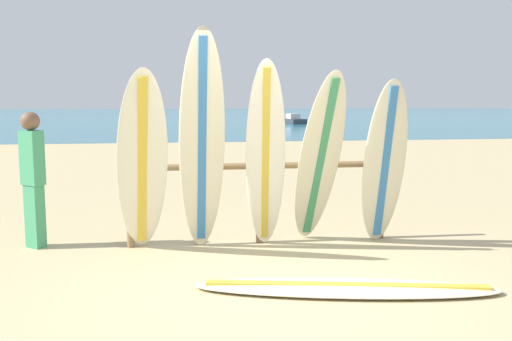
# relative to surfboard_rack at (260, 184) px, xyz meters

# --- Properties ---
(ground_plane) EXTENTS (120.00, 120.00, 0.00)m
(ground_plane) POSITION_rel_surfboard_rack_xyz_m (-0.20, -1.66, -0.73)
(ground_plane) COLOR tan
(ocean_water) EXTENTS (120.00, 80.00, 0.01)m
(ocean_water) POSITION_rel_surfboard_rack_xyz_m (-0.20, 56.34, -0.73)
(ocean_water) COLOR teal
(ocean_water) RESTS_ON ground
(surfboard_rack) EXTENTS (3.24, 0.09, 1.11)m
(surfboard_rack) POSITION_rel_surfboard_rack_xyz_m (0.00, 0.00, 0.00)
(surfboard_rack) COLOR olive
(surfboard_rack) RESTS_ON ground
(surfboard_leaning_far_left) EXTENTS (0.68, 1.06, 2.11)m
(surfboard_leaning_far_left) POSITION_rel_surfboard_rack_xyz_m (-1.39, -0.44, 0.32)
(surfboard_leaning_far_left) COLOR silver
(surfboard_leaning_far_left) RESTS_ON ground
(surfboard_leaning_left) EXTENTS (0.55, 0.67, 2.56)m
(surfboard_leaning_left) POSITION_rel_surfboard_rack_xyz_m (-0.72, -0.34, 0.55)
(surfboard_leaning_left) COLOR beige
(surfboard_leaning_left) RESTS_ON ground
(surfboard_leaning_center_left) EXTENTS (0.55, 0.77, 2.22)m
(surfboard_leaning_center_left) POSITION_rel_surfboard_rack_xyz_m (0.01, -0.37, 0.38)
(surfboard_leaning_center_left) COLOR white
(surfboard_leaning_center_left) RESTS_ON ground
(surfboard_leaning_center) EXTENTS (0.66, 1.00, 2.11)m
(surfboard_leaning_center) POSITION_rel_surfboard_rack_xyz_m (0.68, -0.26, 0.32)
(surfboard_leaning_center) COLOR beige
(surfboard_leaning_center) RESTS_ON ground
(surfboard_leaning_center_right) EXTENTS (0.55, 0.52, 2.02)m
(surfboard_leaning_center_right) POSITION_rel_surfboard_rack_xyz_m (1.47, -0.33, 0.28)
(surfboard_leaning_center_right) COLOR beige
(surfboard_leaning_center_right) RESTS_ON ground
(surfboard_lying_on_sand) EXTENTS (2.90, 1.12, 0.08)m
(surfboard_lying_on_sand) POSITION_rel_surfboard_rack_xyz_m (0.52, -1.89, -0.70)
(surfboard_lying_on_sand) COLOR beige
(surfboard_lying_on_sand) RESTS_ON ground
(beachgoer_standing) EXTENTS (0.31, 0.29, 1.63)m
(beachgoer_standing) POSITION_rel_surfboard_rack_xyz_m (-2.70, 0.17, 0.16)
(beachgoer_standing) COLOR #3F9966
(beachgoer_standing) RESTS_ON ground
(small_boat_offshore) EXTENTS (1.54, 2.80, 0.71)m
(small_boat_offshore) POSITION_rel_surfboard_rack_xyz_m (7.64, 33.12, -0.48)
(small_boat_offshore) COLOR #333842
(small_boat_offshore) RESTS_ON ocean_water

